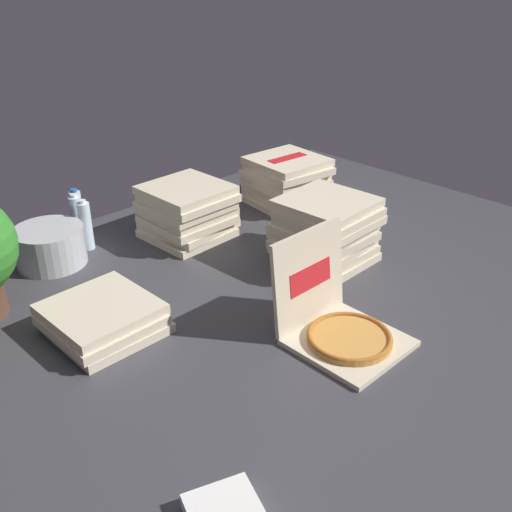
{
  "coord_description": "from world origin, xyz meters",
  "views": [
    {
      "loc": [
        -1.53,
        -1.45,
        1.28
      ],
      "look_at": [
        -0.03,
        0.1,
        0.14
      ],
      "focal_mm": 41.11,
      "sensor_mm": 36.0,
      "label": 1
    }
  ],
  "objects": [
    {
      "name": "ground_plane",
      "position": [
        0.0,
        0.0,
        -0.01
      ],
      "size": [
        3.2,
        2.4,
        0.02
      ],
      "primitive_type": "cube",
      "color": "#38383D"
    },
    {
      "name": "open_pizza_box",
      "position": [
        -0.08,
        -0.39,
        0.07
      ],
      "size": [
        0.37,
        0.42,
        0.39
      ],
      "color": "beige",
      "rests_on": "ground_plane"
    },
    {
      "name": "pizza_stack_right_near",
      "position": [
        0.35,
        0.04,
        0.15
      ],
      "size": [
        0.4,
        0.41,
        0.3
      ],
      "color": "beige",
      "rests_on": "ground_plane"
    },
    {
      "name": "pizza_stack_right_mid",
      "position": [
        -0.67,
        0.25,
        0.06
      ],
      "size": [
        0.39,
        0.39,
        0.11
      ],
      "color": "beige",
      "rests_on": "ground_plane"
    },
    {
      "name": "pizza_stack_right_far",
      "position": [
        0.73,
        0.63,
        0.13
      ],
      "size": [
        0.42,
        0.43,
        0.27
      ],
      "color": "beige",
      "rests_on": "ground_plane"
    },
    {
      "name": "pizza_stack_left_near",
      "position": [
        0.07,
        0.68,
        0.13
      ],
      "size": [
        0.41,
        0.41,
        0.27
      ],
      "color": "beige",
      "rests_on": "ground_plane"
    },
    {
      "name": "ice_bucket",
      "position": [
        -0.56,
        0.89,
        0.09
      ],
      "size": [
        0.31,
        0.31,
        0.17
      ],
      "primitive_type": "cylinder",
      "color": "#B7BABF",
      "rests_on": "ground_plane"
    },
    {
      "name": "water_bottle_0",
      "position": [
        -0.35,
        1.0,
        0.12
      ],
      "size": [
        0.06,
        0.06,
        0.25
      ],
      "color": "silver",
      "rests_on": "ground_plane"
    },
    {
      "name": "water_bottle_1",
      "position": [
        -0.32,
        1.06,
        0.12
      ],
      "size": [
        0.06,
        0.06,
        0.25
      ],
      "color": "silver",
      "rests_on": "ground_plane"
    },
    {
      "name": "water_bottle_2",
      "position": [
        -0.36,
        0.91,
        0.12
      ],
      "size": [
        0.06,
        0.06,
        0.25
      ],
      "color": "silver",
      "rests_on": "ground_plane"
    }
  ]
}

